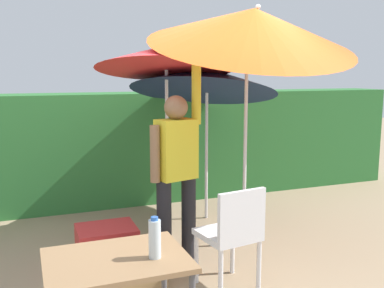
# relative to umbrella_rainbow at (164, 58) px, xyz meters

# --- Properties ---
(ground_plane) EXTENTS (24.00, 24.00, 0.00)m
(ground_plane) POSITION_rel_umbrella_rainbow_xyz_m (0.14, -0.74, -1.95)
(ground_plane) COLOR #9E8466
(hedge_row) EXTENTS (8.00, 0.70, 1.53)m
(hedge_row) POSITION_rel_umbrella_rainbow_xyz_m (0.14, 1.53, -1.19)
(hedge_row) COLOR #2D7033
(hedge_row) RESTS_ON ground_plane
(umbrella_rainbow) EXTENTS (1.48, 1.48, 2.24)m
(umbrella_rainbow) POSITION_rel_umbrella_rainbow_xyz_m (0.00, 0.00, 0.00)
(umbrella_rainbow) COLOR silver
(umbrella_rainbow) RESTS_ON ground_plane
(umbrella_orange) EXTENTS (2.12, 2.10, 2.76)m
(umbrella_orange) POSITION_rel_umbrella_rainbow_xyz_m (0.75, -0.53, 0.29)
(umbrella_orange) COLOR silver
(umbrella_orange) RESTS_ON ground_plane
(umbrella_yellow) EXTENTS (1.83, 1.79, 2.15)m
(umbrella_yellow) POSITION_rel_umbrella_rainbow_xyz_m (0.63, 0.44, -0.23)
(umbrella_yellow) COLOR silver
(umbrella_yellow) RESTS_ON ground_plane
(person_vendor) EXTENTS (0.56, 0.30, 1.88)m
(person_vendor) POSITION_rel_umbrella_rainbow_xyz_m (-0.10, -0.67, -1.02)
(person_vendor) COLOR black
(person_vendor) RESTS_ON ground_plane
(chair_plastic) EXTENTS (0.50, 0.50, 0.89)m
(chair_plastic) POSITION_rel_umbrella_rainbow_xyz_m (0.14, -1.38, -1.44)
(chair_plastic) COLOR silver
(chair_plastic) RESTS_ON ground_plane
(cooler_box) EXTENTS (0.54, 0.44, 0.37)m
(cooler_box) POSITION_rel_umbrella_rainbow_xyz_m (-0.75, -0.51, -1.77)
(cooler_box) COLOR red
(cooler_box) RESTS_ON ground_plane
(crate_cardboard) EXTENTS (0.40, 0.29, 0.38)m
(crate_cardboard) POSITION_rel_umbrella_rainbow_xyz_m (-0.56, -1.06, -1.77)
(crate_cardboard) COLOR #9E7A4C
(crate_cardboard) RESTS_ON ground_plane
(folding_table) EXTENTS (0.80, 0.60, 0.77)m
(folding_table) POSITION_rel_umbrella_rainbow_xyz_m (-0.97, -2.15, -1.28)
(folding_table) COLOR #4C4C51
(folding_table) RESTS_ON ground_plane
(bottle_water) EXTENTS (0.07, 0.07, 0.24)m
(bottle_water) POSITION_rel_umbrella_rainbow_xyz_m (-0.76, -2.23, -1.07)
(bottle_water) COLOR silver
(bottle_water) RESTS_ON folding_table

